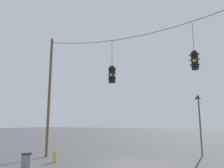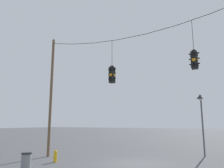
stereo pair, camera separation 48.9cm
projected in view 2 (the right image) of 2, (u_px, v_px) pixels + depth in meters
name	position (u px, v px, depth m)	size (l,w,h in m)	color
ground_plane	(135.00, 164.00, 13.52)	(200.00, 200.00, 0.00)	#4C4C4F
utility_pole_left	(51.00, 95.00, 17.34)	(0.21, 0.21, 9.40)	brown
span_wire	(130.00, 33.00, 14.68)	(13.95, 0.03, 0.87)	black
traffic_light_near_left_pole	(112.00, 75.00, 14.88)	(0.58, 0.58, 3.02)	black
traffic_light_over_intersection	(194.00, 60.00, 12.37)	(0.58, 0.58, 2.93)	black
street_lamp	(201.00, 109.00, 16.96)	(0.49, 0.85, 4.71)	#515156
fire_hydrant	(55.00, 156.00, 14.23)	(0.22, 0.30, 0.75)	gold
trash_bin	(26.00, 161.00, 11.84)	(0.56, 0.56, 0.90)	gray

